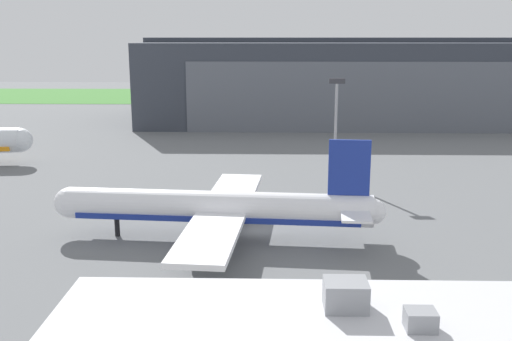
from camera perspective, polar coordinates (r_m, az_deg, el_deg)
The scene contains 5 objects.
ground_plane at distance 67.37m, azimuth -0.13°, elevation -5.97°, with size 440.00×440.00×0.00m, color slate.
grass_field_strip at distance 219.33m, azimuth 0.94°, elevation 7.30°, with size 440.00×56.00×0.08m, color #3F7E32.
maintenance_hangar at distance 157.16m, azimuth 9.44°, elevation 8.61°, with size 107.96×42.22×21.50m.
airliner_near_right at distance 63.81m, azimuth -3.76°, elevation -3.68°, with size 36.45×32.49×11.42m.
apron_light_mast at distance 90.24m, azimuth 7.81°, elevation 4.94°, with size 2.40×0.50×15.70m.
Camera 1 is at (1.68, -63.68, 21.93)m, focal length 40.93 mm.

